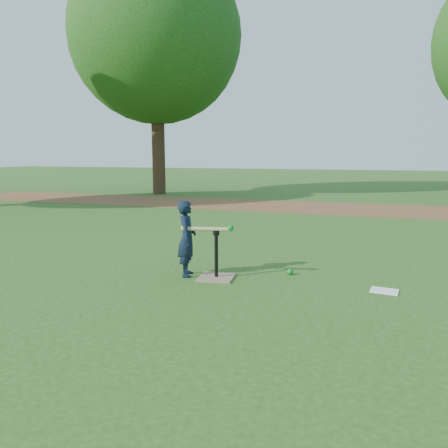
% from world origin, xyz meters
% --- Properties ---
extents(ground, '(80.00, 80.00, 0.00)m').
position_xyz_m(ground, '(0.00, 0.00, 0.00)').
color(ground, '#285116').
rests_on(ground, ground).
extents(dirt_strip, '(24.00, 3.00, 0.01)m').
position_xyz_m(dirt_strip, '(0.00, 7.50, 0.01)').
color(dirt_strip, brown).
rests_on(dirt_strip, ground).
extents(child, '(0.33, 0.41, 0.97)m').
position_xyz_m(child, '(-0.24, -0.38, 0.49)').
color(child, black).
rests_on(child, ground).
extents(wiffle_ball_ground, '(0.08, 0.08, 0.08)m').
position_xyz_m(wiffle_ball_ground, '(1.01, 0.09, 0.04)').
color(wiffle_ball_ground, '#0C8826').
rests_on(wiffle_ball_ground, ground).
extents(clipboard, '(0.32, 0.26, 0.01)m').
position_xyz_m(clipboard, '(2.17, -0.26, 0.01)').
color(clipboard, white).
rests_on(clipboard, ground).
extents(batting_tee, '(0.48, 0.48, 0.61)m').
position_xyz_m(batting_tee, '(0.16, -0.38, 0.11)').
color(batting_tee, '#8E795A').
rests_on(batting_tee, ground).
extents(swing_action, '(0.68, 0.17, 0.10)m').
position_xyz_m(swing_action, '(0.07, -0.39, 0.63)').
color(swing_action, tan).
rests_on(swing_action, ground).
extents(tree_left, '(6.40, 6.40, 9.08)m').
position_xyz_m(tree_left, '(-6.00, 10.00, 5.87)').
color(tree_left, '#382316').
rests_on(tree_left, ground).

